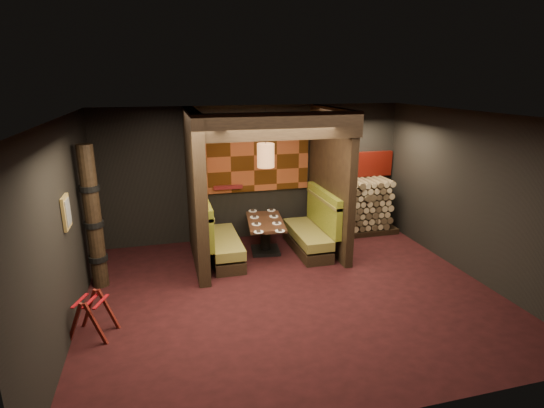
{
  "coord_description": "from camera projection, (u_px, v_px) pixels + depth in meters",
  "views": [
    {
      "loc": [
        -1.91,
        -5.93,
        3.36
      ],
      "look_at": [
        0.0,
        1.3,
        1.15
      ],
      "focal_mm": 28.0,
      "sensor_mm": 36.0,
      "label": 1
    }
  ],
  "objects": [
    {
      "name": "firewood_stack",
      "position": [
        359.0,
        207.0,
        9.49
      ],
      "size": [
        1.73,
        0.7,
        1.22
      ],
      "color": "black",
      "rests_on": "floor"
    },
    {
      "name": "booth_bench_left",
      "position": [
        219.0,
        240.0,
        8.1
      ],
      "size": [
        0.68,
        1.6,
        1.14
      ],
      "color": "black",
      "rests_on": "floor"
    },
    {
      "name": "wall_front",
      "position": [
        383.0,
        295.0,
        3.96
      ],
      "size": [
        6.5,
        0.02,
        2.85
      ],
      "primitive_type": "cube",
      "color": "black",
      "rests_on": "ground"
    },
    {
      "name": "partition_left",
      "position": [
        196.0,
        190.0,
        7.72
      ],
      "size": [
        0.2,
        2.2,
        2.85
      ],
      "primitive_type": "cube",
      "color": "black",
      "rests_on": "floor"
    },
    {
      "name": "pendant_lamp",
      "position": [
        266.0,
        155.0,
        7.98
      ],
      "size": [
        0.33,
        0.33,
        1.1
      ],
      "color": "#A96E3F",
      "rests_on": "ceiling"
    },
    {
      "name": "tapa_side_panel",
      "position": [
        200.0,
        165.0,
        7.79
      ],
      "size": [
        0.04,
        1.85,
        1.45
      ],
      "primitive_type": "cube",
      "color": "brown",
      "rests_on": "partition_left"
    },
    {
      "name": "wall_right",
      "position": [
        473.0,
        196.0,
        7.32
      ],
      "size": [
        0.02,
        5.5,
        2.85
      ],
      "primitive_type": "cube",
      "color": "black",
      "rests_on": "ground"
    },
    {
      "name": "mosaic_header",
      "position": [
        354.0,
        165.0,
        9.54
      ],
      "size": [
        1.83,
        0.1,
        0.56
      ],
      "primitive_type": "cube",
      "color": "maroon",
      "rests_on": "wall_back"
    },
    {
      "name": "wall_left",
      "position": [
        63.0,
        228.0,
        5.72
      ],
      "size": [
        0.02,
        5.5,
        2.85
      ],
      "primitive_type": "cube",
      "color": "black",
      "rests_on": "ground"
    },
    {
      "name": "framed_picture",
      "position": [
        66.0,
        212.0,
        5.77
      ],
      "size": [
        0.05,
        0.36,
        0.46
      ],
      "color": "olive",
      "rests_on": "wall_left"
    },
    {
      "name": "partition_right",
      "position": [
        330.0,
        180.0,
        8.41
      ],
      "size": [
        0.15,
        2.1,
        2.85
      ],
      "primitive_type": "cube",
      "color": "black",
      "rests_on": "floor"
    },
    {
      "name": "floor",
      "position": [
        292.0,
        294.0,
        6.93
      ],
      "size": [
        6.5,
        5.5,
        0.02
      ],
      "primitive_type": "cube",
      "color": "black",
      "rests_on": "ground"
    },
    {
      "name": "ceiling",
      "position": [
        295.0,
        115.0,
        6.11
      ],
      "size": [
        6.5,
        5.5,
        0.02
      ],
      "primitive_type": "cube",
      "color": "black",
      "rests_on": "ground"
    },
    {
      "name": "wall_back",
      "position": [
        255.0,
        173.0,
        9.08
      ],
      "size": [
        6.5,
        0.02,
        2.85
      ],
      "primitive_type": "cube",
      "color": "black",
      "rests_on": "ground"
    },
    {
      "name": "booth_bench_right",
      "position": [
        312.0,
        231.0,
        8.57
      ],
      "size": [
        0.68,
        1.6,
        1.14
      ],
      "color": "black",
      "rests_on": "floor"
    },
    {
      "name": "header_beam",
      "position": [
        280.0,
        126.0,
        6.82
      ],
      "size": [
        2.85,
        0.18,
        0.44
      ],
      "primitive_type": "cube",
      "color": "black",
      "rests_on": "partition_left"
    },
    {
      "name": "tapa_back_panel",
      "position": [
        254.0,
        155.0,
        8.91
      ],
      "size": [
        2.4,
        0.06,
        1.55
      ],
      "primitive_type": "cube",
      "color": "brown",
      "rests_on": "wall_back"
    },
    {
      "name": "lacquer_shelf",
      "position": [
        228.0,
        187.0,
        8.9
      ],
      "size": [
        0.6,
        0.12,
        0.07
      ],
      "primitive_type": "cube",
      "color": "maroon",
      "rests_on": "wall_back"
    },
    {
      "name": "bay_front_post",
      "position": [
        329.0,
        177.0,
        8.68
      ],
      "size": [
        0.08,
        0.08,
        2.85
      ],
      "primitive_type": "cube",
      "color": "black",
      "rests_on": "floor"
    },
    {
      "name": "totem_column",
      "position": [
        93.0,
        219.0,
        6.86
      ],
      "size": [
        0.31,
        0.31,
        2.4
      ],
      "color": "black",
      "rests_on": "floor"
    },
    {
      "name": "dining_table",
      "position": [
        265.0,
        231.0,
        8.46
      ],
      "size": [
        0.85,
        1.34,
        0.67
      ],
      "color": "black",
      "rests_on": "floor"
    },
    {
      "name": "luggage_rack",
      "position": [
        92.0,
        314.0,
        5.72
      ],
      "size": [
        0.69,
        0.58,
        0.63
      ],
      "color": "#4B110C",
      "rests_on": "floor"
    },
    {
      "name": "place_settings",
      "position": [
        265.0,
        220.0,
        8.39
      ],
      "size": [
        0.75,
        1.52,
        0.03
      ],
      "color": "white",
      "rests_on": "dining_table"
    }
  ]
}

